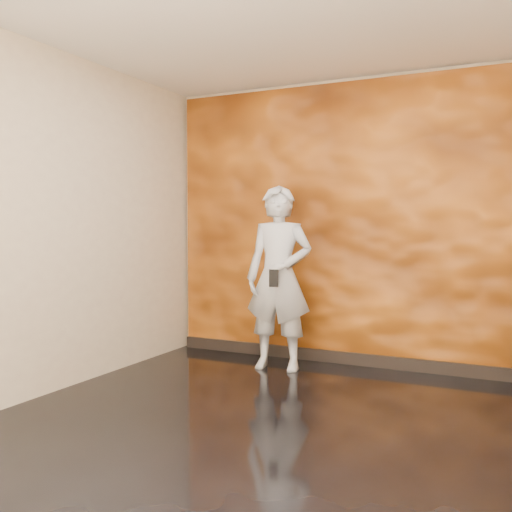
% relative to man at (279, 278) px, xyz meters
% --- Properties ---
extents(room, '(4.02, 4.02, 2.81)m').
position_rel_man_xyz_m(room, '(0.64, -1.47, 0.53)').
color(room, black).
rests_on(room, ground).
extents(feature_wall, '(3.90, 0.06, 2.75)m').
position_rel_man_xyz_m(feature_wall, '(0.64, 0.49, 0.51)').
color(feature_wall, orange).
rests_on(feature_wall, ground).
extents(baseboard, '(3.90, 0.04, 0.12)m').
position_rel_man_xyz_m(baseboard, '(0.64, 0.45, -0.81)').
color(baseboard, black).
rests_on(baseboard, ground).
extents(man, '(0.68, 0.49, 1.74)m').
position_rel_man_xyz_m(man, '(0.00, 0.00, 0.00)').
color(man, '#A8AEB7').
rests_on(man, ground).
extents(phone, '(0.09, 0.03, 0.16)m').
position_rel_man_xyz_m(phone, '(0.06, -0.26, 0.02)').
color(phone, black).
rests_on(phone, man).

